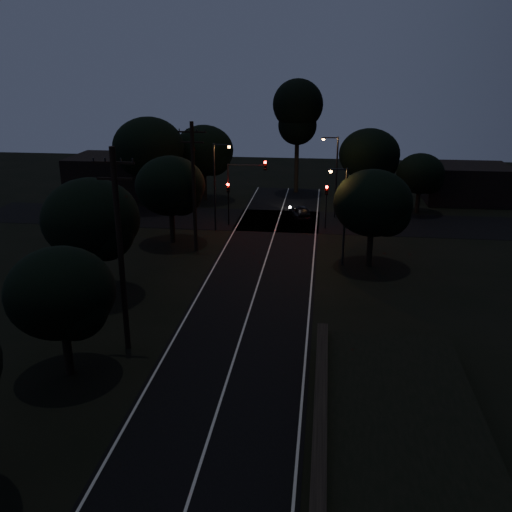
# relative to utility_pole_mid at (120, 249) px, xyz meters

# --- Properties ---
(road_surface) EXTENTS (60.00, 70.00, 0.03)m
(road_surface) POSITION_rel_utility_pole_mid_xyz_m (6.00, 16.12, -5.73)
(road_surface) COLOR black
(road_surface) RESTS_ON ground
(utility_pole_mid) EXTENTS (2.20, 0.30, 11.00)m
(utility_pole_mid) POSITION_rel_utility_pole_mid_xyz_m (0.00, 0.00, 0.00)
(utility_pole_mid) COLOR black
(utility_pole_mid) RESTS_ON ground
(utility_pole_far) EXTENTS (2.20, 0.30, 10.50)m
(utility_pole_far) POSITION_rel_utility_pole_mid_xyz_m (0.00, 17.00, -0.25)
(utility_pole_far) COLOR black
(utility_pole_far) RESTS_ON ground
(tree_left_b) EXTENTS (5.23, 5.23, 6.64)m
(tree_left_b) POSITION_rel_utility_pole_mid_xyz_m (-1.82, -3.11, -1.43)
(tree_left_b) COLOR black
(tree_left_b) RESTS_ON ground
(tree_left_c) EXTENTS (6.28, 6.28, 7.93)m
(tree_left_c) POSITION_rel_utility_pole_mid_xyz_m (-4.28, 6.87, -0.61)
(tree_left_c) COLOR black
(tree_left_c) RESTS_ON ground
(tree_left_d) EXTENTS (5.89, 5.89, 7.47)m
(tree_left_d) POSITION_rel_utility_pole_mid_xyz_m (-2.29, 18.88, -0.90)
(tree_left_d) COLOR black
(tree_left_d) RESTS_ON ground
(tree_far_nw) EXTENTS (6.55, 6.55, 8.30)m
(tree_far_nw) POSITION_rel_utility_pole_mid_xyz_m (-2.77, 34.87, -0.36)
(tree_far_nw) COLOR black
(tree_far_nw) RESTS_ON ground
(tree_far_w) EXTENTS (7.44, 7.44, 9.49)m
(tree_far_w) POSITION_rel_utility_pole_mid_xyz_m (-7.74, 30.85, 0.43)
(tree_far_w) COLOR black
(tree_far_w) RESTS_ON ground
(tree_far_ne) EXTENTS (6.47, 6.47, 8.18)m
(tree_far_ne) POSITION_rel_utility_pole_mid_xyz_m (15.23, 34.87, -0.44)
(tree_far_ne) COLOR black
(tree_far_ne) RESTS_ON ground
(tree_far_e) EXTENTS (4.81, 4.81, 6.11)m
(tree_far_e) POSITION_rel_utility_pole_mid_xyz_m (20.17, 31.90, -1.78)
(tree_far_e) COLOR black
(tree_far_e) RESTS_ON ground
(tree_right_a) EXTENTS (5.85, 5.85, 7.44)m
(tree_right_a) POSITION_rel_utility_pole_mid_xyz_m (14.21, 14.88, -0.91)
(tree_right_a) COLOR black
(tree_right_a) RESTS_ON ground
(tall_pine) EXTENTS (5.74, 5.74, 13.05)m
(tall_pine) POSITION_rel_utility_pole_mid_xyz_m (7.00, 40.00, 3.66)
(tall_pine) COLOR black
(tall_pine) RESTS_ON ground
(building_left) EXTENTS (10.00, 8.00, 4.40)m
(building_left) POSITION_rel_utility_pole_mid_xyz_m (-14.00, 37.00, -3.54)
(building_left) COLOR black
(building_left) RESTS_ON ground
(building_right) EXTENTS (9.00, 7.00, 4.00)m
(building_right) POSITION_rel_utility_pole_mid_xyz_m (26.00, 38.00, -3.74)
(building_right) COLOR black
(building_right) RESTS_ON ground
(signal_left) EXTENTS (0.28, 0.35, 4.10)m
(signal_left) POSITION_rel_utility_pole_mid_xyz_m (1.40, 24.99, -2.90)
(signal_left) COLOR black
(signal_left) RESTS_ON ground
(signal_right) EXTENTS (0.28, 0.35, 4.10)m
(signal_right) POSITION_rel_utility_pole_mid_xyz_m (10.60, 24.99, -2.90)
(signal_right) COLOR black
(signal_right) RESTS_ON ground
(signal_mast) EXTENTS (3.70, 0.35, 6.25)m
(signal_mast) POSITION_rel_utility_pole_mid_xyz_m (3.09, 24.99, -1.40)
(signal_mast) COLOR black
(signal_mast) RESTS_ON ground
(streetlight_a) EXTENTS (1.66, 0.26, 8.00)m
(streetlight_a) POSITION_rel_utility_pole_mid_xyz_m (0.69, 23.00, -1.10)
(streetlight_a) COLOR black
(streetlight_a) RESTS_ON ground
(streetlight_b) EXTENTS (1.66, 0.26, 8.00)m
(streetlight_b) POSITION_rel_utility_pole_mid_xyz_m (11.31, 29.00, -1.10)
(streetlight_b) COLOR black
(streetlight_b) RESTS_ON ground
(streetlight_c) EXTENTS (1.46, 0.26, 7.50)m
(streetlight_c) POSITION_rel_utility_pole_mid_xyz_m (11.83, 15.00, -1.39)
(streetlight_c) COLOR black
(streetlight_c) RESTS_ON ground
(car) EXTENTS (2.68, 4.23, 1.34)m
(car) POSITION_rel_utility_pole_mid_xyz_m (8.09, 28.21, -5.07)
(car) COLOR black
(car) RESTS_ON ground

